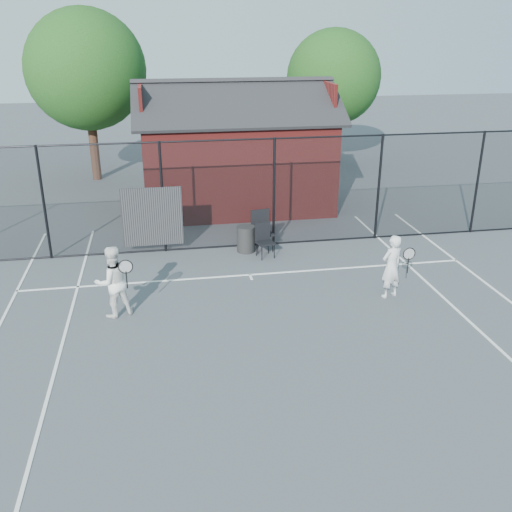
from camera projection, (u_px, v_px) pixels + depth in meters
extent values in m
plane|color=#4A5055|center=(274.00, 335.00, 11.33)|extent=(80.00, 80.00, 0.00)
cube|color=white|center=(250.00, 275.00, 14.07)|extent=(11.00, 0.06, 0.01)
cube|color=white|center=(41.00, 421.00, 8.84)|extent=(0.06, 18.00, 0.01)
cube|color=white|center=(251.00, 277.00, 13.93)|extent=(0.06, 0.30, 0.01)
cylinder|color=black|center=(44.00, 204.00, 14.54)|extent=(0.07, 0.07, 3.00)
cylinder|color=black|center=(163.00, 198.00, 15.02)|extent=(0.07, 0.07, 3.00)
cylinder|color=black|center=(274.00, 193.00, 15.50)|extent=(0.07, 0.07, 3.00)
cylinder|color=black|center=(379.00, 188.00, 15.98)|extent=(0.07, 0.07, 3.00)
cylinder|color=black|center=(477.00, 183.00, 16.46)|extent=(0.07, 0.07, 3.00)
cylinder|color=black|center=(237.00, 140.00, 14.79)|extent=(22.00, 0.04, 0.04)
cylinder|color=black|center=(238.00, 245.00, 15.89)|extent=(22.00, 0.04, 0.04)
cube|color=black|center=(238.00, 194.00, 15.34)|extent=(22.00, 3.00, 0.01)
cube|color=black|center=(152.00, 217.00, 15.14)|extent=(1.60, 0.04, 1.60)
cube|color=maroon|center=(235.00, 162.00, 19.07)|extent=(6.00, 4.00, 3.00)
cube|color=black|center=(239.00, 103.00, 17.40)|extent=(6.50, 2.36, 1.32)
cube|color=black|center=(230.00, 96.00, 19.23)|extent=(6.50, 2.36, 1.32)
cube|color=maroon|center=(141.00, 101.00, 17.84)|extent=(0.10, 2.80, 1.06)
cube|color=maroon|center=(323.00, 97.00, 18.79)|extent=(0.10, 2.80, 1.06)
cylinder|color=black|center=(94.00, 148.00, 22.48)|extent=(0.36, 0.36, 2.52)
sphere|color=#133F12|center=(86.00, 70.00, 21.38)|extent=(4.48, 4.48, 4.48)
cylinder|color=black|center=(331.00, 139.00, 25.04)|extent=(0.36, 0.36, 2.23)
sphere|color=#133F12|center=(334.00, 77.00, 24.07)|extent=(3.97, 3.97, 3.97)
imported|color=silver|center=(391.00, 266.00, 12.69)|extent=(0.62, 0.52, 1.47)
torus|color=black|center=(409.00, 254.00, 12.31)|extent=(0.29, 0.02, 0.29)
cylinder|color=black|center=(408.00, 265.00, 12.41)|extent=(0.03, 0.03, 0.35)
imported|color=white|center=(113.00, 282.00, 11.83)|extent=(0.92, 0.83, 1.55)
torus|color=black|center=(125.00, 267.00, 11.43)|extent=(0.30, 0.02, 0.30)
cylinder|color=black|center=(127.00, 280.00, 11.54)|extent=(0.03, 0.03, 0.37)
cube|color=black|center=(263.00, 232.00, 15.43)|extent=(0.60, 0.62, 1.08)
cube|color=black|center=(265.00, 241.00, 15.00)|extent=(0.53, 0.54, 0.90)
cylinder|color=black|center=(246.00, 239.00, 15.42)|extent=(0.50, 0.50, 0.72)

